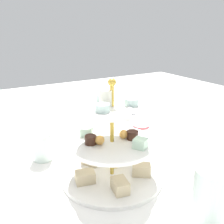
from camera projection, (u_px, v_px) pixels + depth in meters
The scene contains 7 objects.
ground_plane at pixel (112, 177), 0.67m from camera, with size 2.40×2.40×0.00m, color white.
tiered_serving_stand at pixel (112, 150), 0.65m from camera, with size 0.27×0.27×0.27m.
water_glass_tall_right at pixel (209, 198), 0.49m from camera, with size 0.07×0.07×0.13m, color silver.
water_glass_short_left at pixel (102, 127), 0.90m from camera, with size 0.06×0.06×0.08m, color silver.
teacup_with_saucer at pixel (141, 132), 0.90m from camera, with size 0.09×0.09×0.05m.
butter_knife_right at pixel (203, 156), 0.78m from camera, with size 0.17×0.01×0.00m, color silver.
water_glass_mid_back at pixel (42, 147), 0.75m from camera, with size 0.06×0.06×0.08m, color silver.
Camera 1 is at (-0.50, 0.29, 0.38)m, focal length 39.98 mm.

